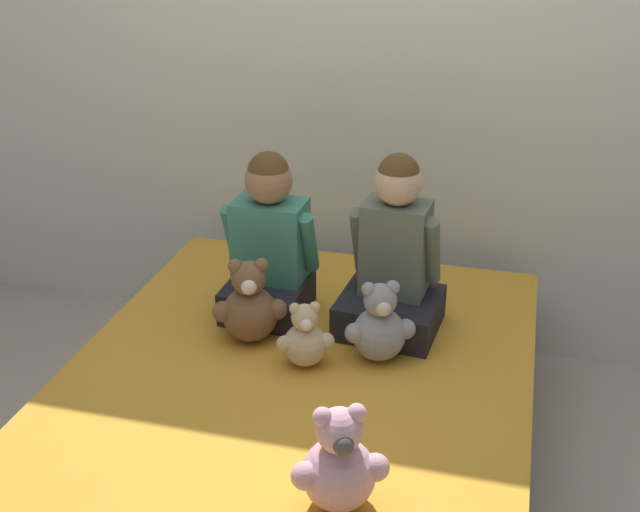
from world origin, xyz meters
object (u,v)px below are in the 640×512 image
(child_on_right, at_px, (394,260))
(bed, at_px, (295,431))
(child_on_left, at_px, (269,244))
(teddy_bear_at_foot_of_bed, at_px, (339,465))
(teddy_bear_held_by_right_child, at_px, (379,327))
(teddy_bear_held_by_left_child, at_px, (250,306))
(teddy_bear_between_children, at_px, (305,339))

(child_on_right, bearing_deg, bed, -116.10)
(child_on_left, height_order, teddy_bear_at_foot_of_bed, child_on_left)
(teddy_bear_held_by_right_child, bearing_deg, child_on_right, 66.10)
(teddy_bear_held_by_right_child, bearing_deg, teddy_bear_at_foot_of_bed, -110.82)
(child_on_right, xyz_separation_m, teddy_bear_held_by_right_child, (-0.00, -0.23, -0.14))
(child_on_left, relative_size, teddy_bear_held_by_right_child, 2.13)
(teddy_bear_at_foot_of_bed, bearing_deg, child_on_right, 67.22)
(child_on_left, bearing_deg, bed, -61.26)
(bed, height_order, child_on_left, child_on_left)
(teddy_bear_held_by_right_child, height_order, teddy_bear_at_foot_of_bed, teddy_bear_at_foot_of_bed)
(teddy_bear_held_by_left_child, height_order, teddy_bear_between_children, teddy_bear_held_by_left_child)
(child_on_right, xyz_separation_m, teddy_bear_at_foot_of_bed, (0.03, -0.95, -0.13))
(teddy_bear_between_children, xyz_separation_m, teddy_bear_at_foot_of_bed, (0.26, -0.61, 0.03))
(child_on_right, distance_m, teddy_bear_at_foot_of_bed, 0.96)
(teddy_bear_between_children, bearing_deg, teddy_bear_at_foot_of_bed, -89.13)
(teddy_bear_at_foot_of_bed, bearing_deg, teddy_bear_held_by_left_child, 99.39)
(child_on_left, xyz_separation_m, teddy_bear_held_by_right_child, (0.46, -0.23, -0.15))
(child_on_right, bearing_deg, teddy_bear_at_foot_of_bed, -83.36)
(bed, distance_m, child_on_left, 0.67)
(bed, bearing_deg, teddy_bear_held_by_right_child, 36.40)
(teddy_bear_held_by_left_child, xyz_separation_m, teddy_bear_held_by_right_child, (0.46, -0.01, -0.01))
(bed, bearing_deg, child_on_right, 59.21)
(bed, distance_m, teddy_bear_at_foot_of_bed, 0.70)
(child_on_right, xyz_separation_m, teddy_bear_between_children, (-0.23, -0.33, -0.16))
(teddy_bear_between_children, bearing_deg, bed, -123.17)
(bed, relative_size, child_on_left, 3.17)
(bed, height_order, child_on_right, child_on_right)
(bed, relative_size, teddy_bear_held_by_left_child, 6.27)
(teddy_bear_held_by_right_child, distance_m, teddy_bear_between_children, 0.25)
(child_on_left, distance_m, teddy_bear_held_by_right_child, 0.53)
(child_on_left, bearing_deg, teddy_bear_at_foot_of_bed, -61.12)
(bed, height_order, teddy_bear_held_by_right_child, teddy_bear_held_by_right_child)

